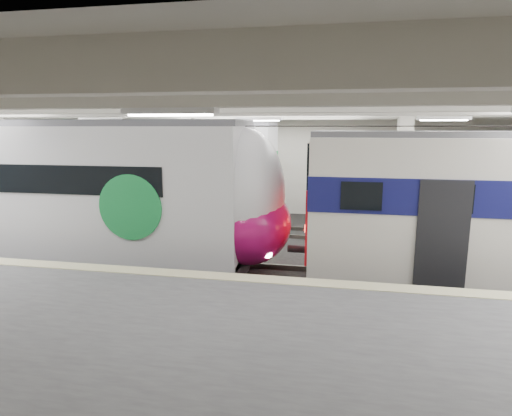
# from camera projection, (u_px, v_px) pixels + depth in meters

# --- Properties ---
(station_hall) EXTENTS (36.00, 24.00, 5.75)m
(station_hall) POSITION_uv_depth(u_px,v_px,m) (234.00, 181.00, 11.47)
(station_hall) COLOR black
(station_hall) RESTS_ON ground
(modern_emu) EXTENTS (15.42, 3.18, 4.90)m
(modern_emu) POSITION_uv_depth(u_px,v_px,m) (83.00, 196.00, 14.35)
(modern_emu) COLOR silver
(modern_emu) RESTS_ON ground
(far_train) EXTENTS (15.43, 3.32, 4.86)m
(far_train) POSITION_uv_depth(u_px,v_px,m) (111.00, 174.00, 20.02)
(far_train) COLOR silver
(far_train) RESTS_ON ground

